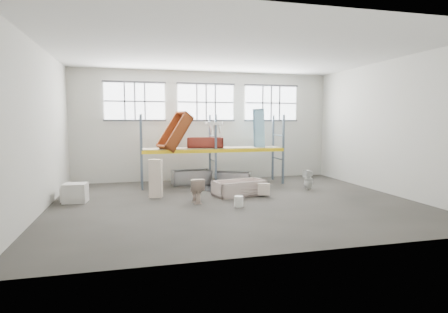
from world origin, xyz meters
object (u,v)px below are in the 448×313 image
object	(u,v)px
bathtub_beige	(239,188)
blue_tub_upright	(259,129)
cistern_tall	(156,178)
bucket	(239,201)
toilet_beige	(197,190)
steel_tub_left	(192,177)
rust_tub_flat	(205,143)
toilet_white	(308,179)
steel_tub_right	(233,179)
carton_near	(75,193)

from	to	relation	value
bathtub_beige	blue_tub_upright	bearing A→B (deg)	44.36
cistern_tall	bucket	world-z (taller)	cistern_tall
toilet_beige	steel_tub_left	distance (m)	3.61
bathtub_beige	rust_tub_flat	distance (m)	3.06
toilet_beige	toilet_white	distance (m)	4.91
steel_tub_right	blue_tub_upright	world-z (taller)	blue_tub_upright
rust_tub_flat	blue_tub_upright	world-z (taller)	blue_tub_upright
carton_near	steel_tub_right	bearing A→B (deg)	18.03
bathtub_beige	toilet_white	distance (m)	3.07
cistern_tall	toilet_white	world-z (taller)	cistern_tall
rust_tub_flat	bucket	size ratio (longest dim) A/B	4.44
toilet_white	cistern_tall	bearing A→B (deg)	-97.35
toilet_beige	blue_tub_upright	size ratio (longest dim) A/B	0.49
bucket	cistern_tall	bearing A→B (deg)	139.93
cistern_tall	rust_tub_flat	size ratio (longest dim) A/B	0.91
bathtub_beige	cistern_tall	distance (m)	3.05
toilet_white	bathtub_beige	bearing A→B (deg)	-89.47
toilet_beige	rust_tub_flat	world-z (taller)	rust_tub_flat
blue_tub_upright	carton_near	xyz separation A→B (m)	(-7.37, -2.41, -2.07)
steel_tub_right	toilet_white	bearing A→B (deg)	-33.20
toilet_white	rust_tub_flat	size ratio (longest dim) A/B	0.53
bathtub_beige	bucket	xyz separation A→B (m)	(-0.52, -1.71, -0.11)
carton_near	bucket	bearing A→B (deg)	-20.69
cistern_tall	blue_tub_upright	distance (m)	5.48
steel_tub_left	steel_tub_right	bearing A→B (deg)	-19.86
toilet_beige	toilet_white	world-z (taller)	toilet_beige
steel_tub_left	steel_tub_right	world-z (taller)	steel_tub_left
toilet_beige	bucket	bearing A→B (deg)	142.84
steel_tub_left	cistern_tall	bearing A→B (deg)	-124.35
bucket	carton_near	size ratio (longest dim) A/B	0.46
steel_tub_right	blue_tub_upright	distance (m)	2.53
rust_tub_flat	steel_tub_right	bearing A→B (deg)	-15.43
cistern_tall	bucket	distance (m)	3.29
toilet_white	bucket	bearing A→B (deg)	-66.64
bathtub_beige	steel_tub_right	world-z (taller)	bathtub_beige
cistern_tall	steel_tub_left	world-z (taller)	cistern_tall
toilet_white	steel_tub_right	world-z (taller)	toilet_white
steel_tub_left	bucket	xyz separation A→B (m)	(0.81, -4.53, -0.13)
steel_tub_left	carton_near	bearing A→B (deg)	-149.35
steel_tub_right	toilet_beige	bearing A→B (deg)	-125.11
steel_tub_right	steel_tub_left	bearing A→B (deg)	160.14
steel_tub_right	bucket	size ratio (longest dim) A/B	4.39
steel_tub_right	rust_tub_flat	bearing A→B (deg)	164.57
carton_near	blue_tub_upright	bearing A→B (deg)	18.10
toilet_white	steel_tub_left	bearing A→B (deg)	-126.61
bathtub_beige	steel_tub_right	xyz separation A→B (m)	(0.37, 2.21, -0.00)
toilet_beige	rust_tub_flat	bearing A→B (deg)	-105.00
steel_tub_right	carton_near	size ratio (longest dim) A/B	2.00
steel_tub_right	rust_tub_flat	size ratio (longest dim) A/B	0.99
toilet_white	carton_near	bearing A→B (deg)	-96.72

